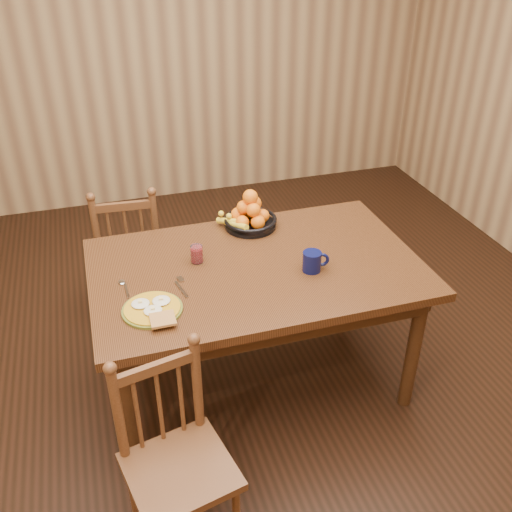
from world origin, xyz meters
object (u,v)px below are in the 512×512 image
object	(u,v)px
coffee_mug	(313,261)
chair_near	(176,461)
fruit_bowl	(249,216)
breakfast_plate	(153,309)
chair_far	(130,253)
dining_table	(256,279)

from	to	relation	value
coffee_mug	chair_near	bearing A→B (deg)	-141.51
fruit_bowl	chair_near	bearing A→B (deg)	-119.12
breakfast_plate	coffee_mug	xyz separation A→B (m)	(0.78, 0.10, 0.04)
chair_far	coffee_mug	distance (m)	1.30
chair_near	coffee_mug	bearing A→B (deg)	26.50
dining_table	fruit_bowl	xyz separation A→B (m)	(0.08, 0.38, 0.15)
coffee_mug	dining_table	bearing A→B (deg)	152.79
dining_table	chair_far	xyz separation A→B (m)	(-0.55, 0.83, -0.23)
dining_table	fruit_bowl	bearing A→B (deg)	78.17
chair_far	breakfast_plate	bearing A→B (deg)	95.34
breakfast_plate	fruit_bowl	distance (m)	0.87
chair_near	fruit_bowl	distance (m)	1.37
chair_far	dining_table	bearing A→B (deg)	128.05
dining_table	coffee_mug	distance (m)	0.31
dining_table	fruit_bowl	world-z (taller)	fruit_bowl
dining_table	fruit_bowl	distance (m)	0.42
coffee_mug	fruit_bowl	xyz separation A→B (m)	(-0.17, 0.51, 0.01)
coffee_mug	fruit_bowl	distance (m)	0.53
dining_table	coffee_mug	size ratio (longest dim) A/B	11.95
chair_far	coffee_mug	bearing A→B (deg)	134.24
chair_far	chair_near	distance (m)	1.60
chair_near	breakfast_plate	xyz separation A→B (m)	(0.02, 0.53, 0.34)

